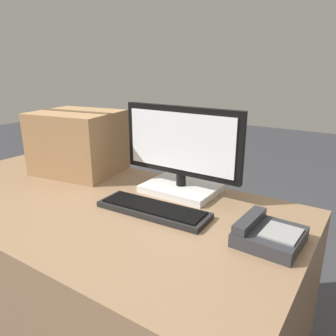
# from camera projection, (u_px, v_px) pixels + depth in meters

# --- Properties ---
(ground_plane) EXTENTS (12.00, 12.00, 0.00)m
(ground_plane) POSITION_uv_depth(u_px,v_px,m) (101.00, 332.00, 1.65)
(ground_plane) COLOR #38383D
(office_desk) EXTENTS (1.80, 0.90, 0.73)m
(office_desk) POSITION_uv_depth(u_px,v_px,m) (96.00, 270.00, 1.54)
(office_desk) COLOR #8C6B4C
(office_desk) RESTS_ON ground_plane
(monitor) EXTENTS (0.57, 0.24, 0.39)m
(monitor) POSITION_uv_depth(u_px,v_px,m) (181.00, 156.00, 1.46)
(monitor) COLOR white
(monitor) RESTS_ON office_desk
(keyboard) EXTENTS (0.47, 0.17, 0.03)m
(keyboard) POSITION_uv_depth(u_px,v_px,m) (153.00, 209.00, 1.30)
(keyboard) COLOR black
(keyboard) RESTS_ON office_desk
(desk_phone) EXTENTS (0.21, 0.21, 0.08)m
(desk_phone) POSITION_uv_depth(u_px,v_px,m) (268.00, 234.00, 1.08)
(desk_phone) COLOR #2D2D33
(desk_phone) RESTS_ON office_desk
(cardboard_box) EXTENTS (0.47, 0.42, 0.33)m
(cardboard_box) POSITION_uv_depth(u_px,v_px,m) (78.00, 142.00, 1.75)
(cardboard_box) COLOR #9E754C
(cardboard_box) RESTS_ON office_desk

